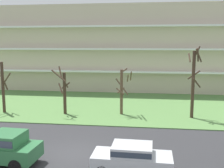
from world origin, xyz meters
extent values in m
plane|color=#2D2D30|center=(0.00, 0.00, 0.00)|extent=(160.00, 160.00, 0.00)
cube|color=#547F42|center=(0.00, 14.00, 0.04)|extent=(80.00, 16.00, 0.08)
cube|color=beige|center=(0.00, 27.03, 6.34)|extent=(46.41, 10.05, 12.68)
cube|color=white|center=(0.00, 21.55, 3.17)|extent=(44.55, 0.90, 0.24)
cube|color=white|center=(0.00, 21.55, 6.34)|extent=(44.55, 0.90, 0.24)
cube|color=white|center=(0.00, 21.55, 9.51)|extent=(44.55, 0.90, 0.24)
cylinder|color=#423023|center=(-9.78, 9.23, 2.63)|extent=(0.29, 0.29, 5.26)
cylinder|color=#423023|center=(-9.48, 9.70, 3.65)|extent=(1.09, 0.75, 1.02)
cylinder|color=#423023|center=(-9.48, 9.21, 2.94)|extent=(0.18, 0.73, 1.16)
cylinder|color=#423023|center=(-3.38, 9.47, 2.13)|extent=(0.31, 0.31, 4.25)
cylinder|color=#423023|center=(-3.70, 9.21, 2.70)|extent=(0.71, 0.80, 0.98)
cylinder|color=#423023|center=(-3.69, 8.69, 4.01)|extent=(1.68, 0.78, 1.14)
cylinder|color=#423023|center=(-3.20, 9.32, 3.15)|extent=(0.50, 0.54, 0.85)
cylinder|color=#423023|center=(-3.69, 9.26, 4.32)|extent=(0.62, 0.79, 1.12)
cylinder|color=#423023|center=(-3.37, 9.89, 2.90)|extent=(0.92, 0.17, 0.74)
cylinder|color=brown|center=(2.27, 10.06, 2.28)|extent=(0.29, 0.29, 4.56)
cylinder|color=brown|center=(3.19, 10.15, 3.92)|extent=(0.32, 1.91, 1.13)
cylinder|color=brown|center=(2.43, 10.42, 4.38)|extent=(0.84, 0.46, 0.65)
cylinder|color=brown|center=(2.20, 10.40, 2.43)|extent=(0.77, 0.30, 0.62)
cylinder|color=brown|center=(2.88, 10.15, 3.69)|extent=(0.31, 1.30, 0.87)
cylinder|color=brown|center=(2.37, 9.49, 2.95)|extent=(1.28, 0.33, 1.66)
cylinder|color=brown|center=(2.17, 9.67, 2.46)|extent=(0.88, 0.35, 0.66)
cylinder|color=#423023|center=(9.06, 9.60, 3.21)|extent=(0.31, 0.31, 6.43)
cylinder|color=#423023|center=(9.33, 9.23, 3.49)|extent=(0.91, 0.70, 1.00)
cylinder|color=#423023|center=(8.64, 9.60, 5.79)|extent=(0.16, 0.94, 0.82)
cylinder|color=#423023|center=(9.31, 9.83, 6.24)|extent=(0.63, 0.68, 1.26)
cylinder|color=#423023|center=(9.38, 9.51, 6.06)|extent=(0.35, 0.79, 1.29)
cylinder|color=#423023|center=(9.41, 9.30, 6.01)|extent=(0.79, 0.88, 1.28)
cylinder|color=#423023|center=(9.19, 10.13, 4.12)|extent=(1.16, 0.42, 0.93)
cube|color=#B7BABF|center=(4.01, -2.00, 0.67)|extent=(4.45, 1.91, 0.70)
cube|color=#B7BABF|center=(4.01, -2.00, 1.29)|extent=(2.24, 1.71, 0.55)
cube|color=#2D3847|center=(4.01, -2.00, 1.29)|extent=(2.20, 1.75, 0.30)
cylinder|color=black|center=(5.57, -1.25, 0.32)|extent=(0.65, 0.24, 0.64)
cylinder|color=black|center=(2.49, -1.17, 0.32)|extent=(0.65, 0.24, 0.64)
cube|color=#2D6B3D|center=(-3.26, -2.05, 1.60)|extent=(1.90, 1.94, 0.70)
cube|color=#2D3847|center=(-3.26, -2.05, 1.60)|extent=(1.87, 1.98, 0.38)
cylinder|color=black|center=(-2.22, -1.22, 0.40)|extent=(0.81, 0.27, 0.80)
cylinder|color=black|center=(-2.32, -3.00, 0.40)|extent=(0.81, 0.27, 0.80)
camera|label=1|loc=(4.73, -16.13, 7.04)|focal=43.12mm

